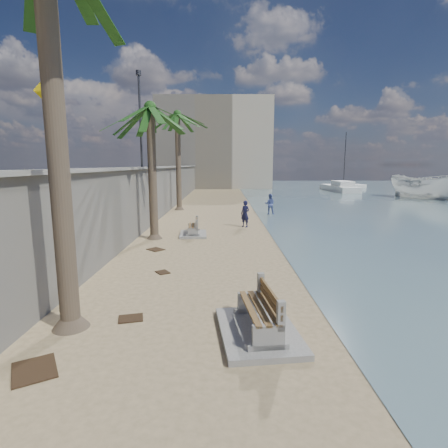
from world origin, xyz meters
name	(u,v)px	position (x,y,z in m)	size (l,w,h in m)	color
ground_plane	(245,322)	(0.00, 0.00, 0.00)	(140.00, 140.00, 0.00)	tan
seawall	(165,190)	(-5.20, 20.00, 1.75)	(0.45, 70.00, 3.50)	gray
wall_cap	(164,167)	(-5.20, 20.00, 3.55)	(0.80, 70.00, 0.12)	gray
end_building	(215,145)	(-2.00, 52.00, 7.00)	(18.00, 12.00, 14.00)	#B7AA93
bench_near	(259,315)	(0.25, -0.61, 0.45)	(1.94, 2.62, 1.02)	gray
bench_far	(193,228)	(-2.15, 10.49, 0.37)	(1.53, 2.14, 0.86)	gray
palm_mid	(150,109)	(-4.05, 9.59, 6.38)	(5.00, 5.00, 7.36)	brown
palm_back	(177,115)	(-4.23, 21.22, 7.64)	(5.00, 5.00, 8.67)	brown
pedestrian_sign	(50,109)	(-5.00, 1.50, 5.15)	(0.78, 0.07, 2.40)	#2D2D33
streetlight	(140,111)	(-5.10, 12.00, 6.64)	(0.28, 0.28, 5.12)	#2D2D33
person_a	(245,212)	(0.78, 13.00, 0.92)	(0.66, 0.45, 1.84)	#141537
person_b	(270,203)	(3.00, 18.54, 0.86)	(0.83, 0.65, 1.73)	#4D5CA0
boat_cruiser	(425,185)	(21.79, 30.92, 1.47)	(3.18, 3.27, 3.74)	silver
yacht_far	(339,189)	(16.07, 42.11, 0.35)	(9.24, 2.59, 1.50)	silver
sailboat_west	(343,187)	(18.54, 47.82, 0.30)	(7.85, 4.54, 8.80)	silver
debris_a	(34,370)	(-3.99, -2.00, 0.01)	(0.91, 0.73, 0.03)	#382616
debris_b	(131,318)	(-2.79, 0.17, 0.01)	(0.58, 0.47, 0.03)	#382616
debris_c	(156,249)	(-3.54, 7.23, 0.01)	(0.69, 0.55, 0.03)	#382616
debris_d	(163,272)	(-2.65, 3.89, 0.01)	(0.48, 0.39, 0.03)	#382616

